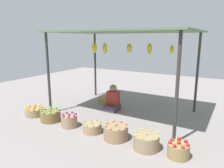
# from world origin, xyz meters

# --- Properties ---
(ground_plane) EXTENTS (14.00, 14.00, 0.00)m
(ground_plane) POSITION_xyz_m (0.00, 0.00, 0.00)
(ground_plane) COLOR gray
(market_stall_structure) EXTENTS (3.82, 2.53, 2.29)m
(market_stall_structure) POSITION_xyz_m (-0.01, 0.02, 2.13)
(market_stall_structure) COLOR #38332D
(market_stall_structure) RESTS_ON ground
(vendor_person) EXTENTS (0.36, 0.44, 0.78)m
(vendor_person) POSITION_xyz_m (-0.33, -0.02, 0.30)
(vendor_person) COLOR #473247
(vendor_person) RESTS_ON ground
(basket_oranges) EXTENTS (0.50, 0.50, 0.27)m
(basket_oranges) POSITION_xyz_m (-1.98, -1.51, 0.11)
(basket_oranges) COLOR #99805C
(basket_oranges) RESTS_ON ground
(basket_green_apples) EXTENTS (0.52, 0.52, 0.32)m
(basket_green_apples) POSITION_xyz_m (-1.31, -1.55, 0.14)
(basket_green_apples) COLOR brown
(basket_green_apples) RESTS_ON ground
(basket_purple_onions) EXTENTS (0.39, 0.39, 0.34)m
(basket_purple_onions) POSITION_xyz_m (-0.63, -1.58, 0.15)
(basket_purple_onions) COLOR #A07A5D
(basket_purple_onions) RESTS_ON ground
(basket_green_chilies) EXTENTS (0.43, 0.43, 0.24)m
(basket_green_chilies) POSITION_xyz_m (0.03, -1.55, 0.10)
(basket_green_chilies) COLOR #9F7F5C
(basket_green_chilies) RESTS_ON ground
(basket_potatoes) EXTENTS (0.52, 0.52, 0.35)m
(basket_potatoes) POSITION_xyz_m (0.65, -1.56, 0.15)
(basket_potatoes) COLOR #957453
(basket_potatoes) RESTS_ON ground
(basket_limes) EXTENTS (0.50, 0.50, 0.33)m
(basket_limes) POSITION_xyz_m (1.36, -1.61, 0.15)
(basket_limes) COLOR #947B5D
(basket_limes) RESTS_ON ground
(basket_red_apples) EXTENTS (0.39, 0.39, 0.32)m
(basket_red_apples) POSITION_xyz_m (1.97, -1.59, 0.14)
(basket_red_apples) COLOR olive
(basket_red_apples) RESTS_ON ground
(wooden_crate_near_vendor) EXTENTS (0.38, 0.27, 0.21)m
(wooden_crate_near_vendor) POSITION_xyz_m (-0.92, 0.49, 0.11)
(wooden_crate_near_vendor) COLOR #998549
(wooden_crate_near_vendor) RESTS_ON ground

